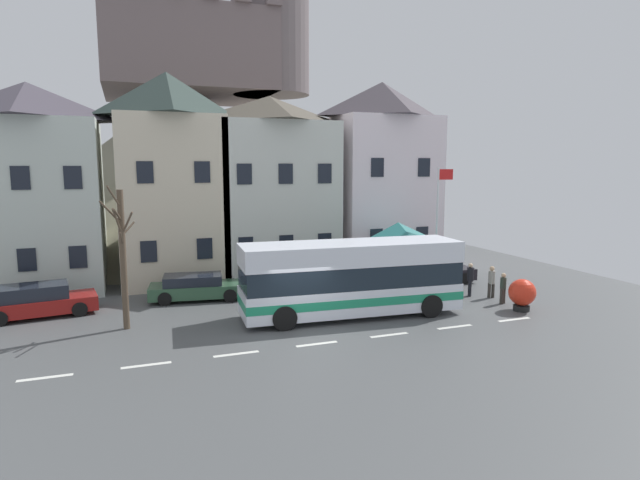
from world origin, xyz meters
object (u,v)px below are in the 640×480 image
Objects in this scene: parked_car_02 at (433,271)px; hilltop_castle at (190,155)px; pedestrian_03 at (470,278)px; harbour_buoy at (522,293)px; townhouse_03 at (381,176)px; parked_car_00 at (38,301)px; transit_bus at (351,279)px; pedestrian_02 at (503,288)px; public_bench at (414,271)px; bare_tree_01 at (123,255)px; flagpole at (439,217)px; parked_car_01 at (197,287)px; pedestrian_01 at (447,277)px; townhouse_01 at (170,179)px; bus_shelter at (398,233)px; pedestrian_00 at (492,280)px; townhouse_02 at (270,186)px; townhouse_00 at (33,188)px.

hilltop_castle is at bearing 120.35° from parked_car_02.
harbour_buoy is (0.57, -3.07, -0.14)m from pedestrian_03.
townhouse_03 reaches higher than parked_car_00.
hilltop_castle is at bearing 111.53° from harbour_buoy.
transit_bus is 2.04× the size of parked_car_00.
parked_car_02 is 3.37m from pedestrian_03.
parked_car_00 is at bearing -175.91° from parked_car_02.
townhouse_03 is 7.86× the size of pedestrian_02.
bare_tree_01 is (-15.77, -4.35, 2.54)m from public_bench.
bare_tree_01 reaches higher than pedestrian_02.
townhouse_03 is at bearing 94.40° from flagpole.
parked_car_01 is 12.61m from pedestrian_01.
pedestrian_03 is (-0.58, 1.77, 0.20)m from pedestrian_02.
pedestrian_01 reaches higher than harbour_buoy.
pedestrian_02 is 0.23× the size of flagpole.
townhouse_03 is at bearing -0.98° from townhouse_01.
hilltop_castle is 23.84× the size of pedestrian_02.
bus_shelter is 2.25× the size of pedestrian_00.
townhouse_02 is at bearing 4.23° from townhouse_01.
bare_tree_01 is at bearing 175.30° from transit_bus.
townhouse_02 is 0.91× the size of townhouse_03.
pedestrian_03 is at bearing 108.26° from pedestrian_02.
parked_car_01 is 2.85× the size of pedestrian_03.
harbour_buoy is (1.08, -7.70, 0.34)m from public_bench.
pedestrian_00 is (20.67, -4.17, 0.20)m from parked_car_00.
harbour_buoy is (3.08, -6.07, -2.14)m from bus_shelter.
pedestrian_01 is (-0.15, -7.92, -4.93)m from townhouse_03.
hilltop_castle is at bearing 100.08° from townhouse_02.
townhouse_02 is 14.18m from parked_car_00.
pedestrian_02 is 0.88× the size of pedestrian_03.
pedestrian_01 reaches higher than public_bench.
townhouse_01 is at bearing 147.63° from pedestrian_01.
bus_shelter reaches higher than transit_bus.
pedestrian_02 is at bearing -36.84° from townhouse_01.
bare_tree_01 is at bearing -151.61° from townhouse_03.
pedestrian_01 is 3.89m from public_bench.
bare_tree_01 reaches higher than pedestrian_01.
townhouse_01 is 16.81m from hilltop_castle.
bare_tree_01 reaches higher than parked_car_02.
pedestrian_00 is at bearing 84.76° from harbour_buoy.
parked_car_01 is 3.23× the size of pedestrian_02.
transit_bus reaches higher than parked_car_00.
flagpole is (-1.02, 3.32, 2.86)m from pedestrian_00.
townhouse_02 is at bearing 127.00° from pedestrian_02.
bus_shelter is 7.14m from harbour_buoy.
transit_bus is at bearing -138.57° from public_bench.
pedestrian_01 is at bearing -32.37° from townhouse_01.
townhouse_00 is at bearing 149.39° from harbour_buoy.
townhouse_00 is 0.93× the size of townhouse_01.
townhouse_00 is at bearing 177.86° from townhouse_03.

